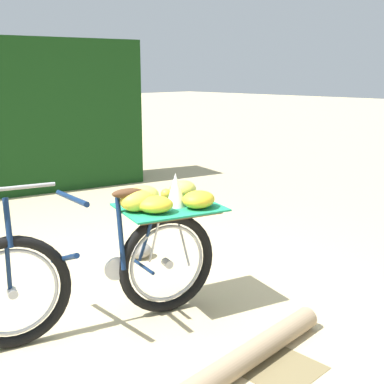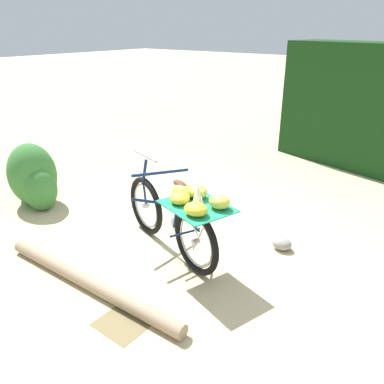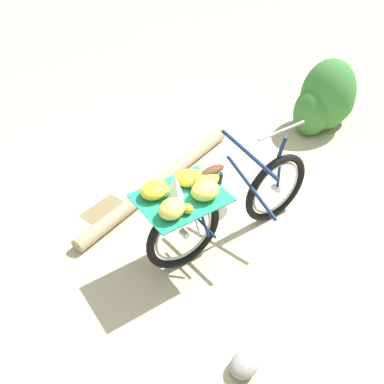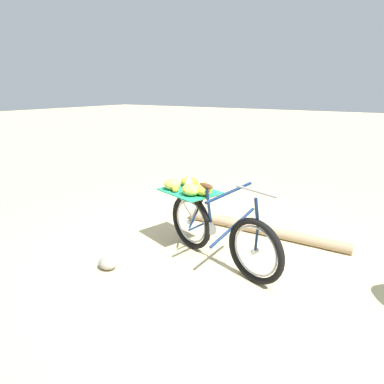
# 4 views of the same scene
# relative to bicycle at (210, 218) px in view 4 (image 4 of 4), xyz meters

# --- Properties ---
(ground_plane) EXTENTS (60.00, 60.00, 0.00)m
(ground_plane) POSITION_rel_bicycle_xyz_m (0.03, -0.23, -0.53)
(ground_plane) COLOR #C6B284
(bicycle) EXTENTS (1.79, 0.91, 1.03)m
(bicycle) POSITION_rel_bicycle_xyz_m (0.00, 0.00, 0.00)
(bicycle) COLOR black
(bicycle) RESTS_ON ground_plane
(fallen_log) EXTENTS (2.36, 0.23, 0.14)m
(fallen_log) POSITION_rel_bicycle_xyz_m (0.32, 0.99, -0.46)
(fallen_log) COLOR #9E8466
(fallen_log) RESTS_ON ground_plane
(path_stone) EXTENTS (0.23, 0.19, 0.14)m
(path_stone) POSITION_rel_bicycle_xyz_m (-0.86, -0.87, -0.46)
(path_stone) COLOR gray
(path_stone) RESTS_ON ground_plane
(leaf_litter_patch) EXTENTS (0.44, 0.36, 0.01)m
(leaf_litter_patch) POSITION_rel_bicycle_xyz_m (-0.32, 1.14, -0.53)
(leaf_litter_patch) COLOR olive
(leaf_litter_patch) RESTS_ON ground_plane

